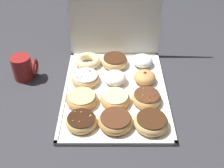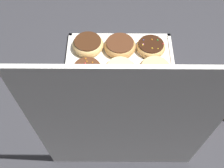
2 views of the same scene
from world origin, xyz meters
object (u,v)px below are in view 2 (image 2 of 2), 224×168
(glazed_ring_donut_3, at_px, (155,70))
(jelly_filled_donut_8, at_px, (84,98))
(glazed_ring_donut_4, at_px, (121,70))
(sprinkle_donut_6, at_px, (157,99))
(chocolate_frosted_donut_2, at_px, (88,44))
(chocolate_frosted_donut_10, at_px, (121,130))
(chocolate_frosted_donut_1, at_px, (121,46))
(sprinkle_donut_5, at_px, (87,70))
(powdered_filled_donut_7, at_px, (122,97))
(powdered_filled_donut_11, at_px, (82,130))
(donut_box, at_px, (120,88))
(cruller_donut_9, at_px, (160,132))
(sprinkle_donut_0, at_px, (151,47))

(glazed_ring_donut_3, relative_size, jelly_filled_donut_8, 1.32)
(jelly_filled_donut_8, bearing_deg, glazed_ring_donut_4, -134.04)
(sprinkle_donut_6, xyz_separation_m, jelly_filled_donut_8, (0.24, 0.00, 0.00))
(chocolate_frosted_donut_2, distance_m, glazed_ring_donut_3, 0.27)
(chocolate_frosted_donut_2, xyz_separation_m, chocolate_frosted_donut_10, (-0.12, 0.36, -0.00))
(chocolate_frosted_donut_1, distance_m, sprinkle_donut_5, 0.17)
(chocolate_frosted_donut_2, xyz_separation_m, sprinkle_donut_6, (-0.24, 0.24, -0.00))
(sprinkle_donut_5, distance_m, powdered_filled_donut_7, 0.17)
(jelly_filled_donut_8, distance_m, chocolate_frosted_donut_10, 0.17)
(chocolate_frosted_donut_10, distance_m, powdered_filled_donut_11, 0.12)
(glazed_ring_donut_4, relative_size, chocolate_frosted_donut_10, 0.98)
(glazed_ring_donut_4, xyz_separation_m, sprinkle_donut_5, (0.12, 0.00, 0.00))
(donut_box, distance_m, glazed_ring_donut_4, 0.07)
(powdered_filled_donut_7, height_order, powdered_filled_donut_11, powdered_filled_donut_7)
(chocolate_frosted_donut_1, height_order, powdered_filled_donut_11, powdered_filled_donut_11)
(chocolate_frosted_donut_2, xyz_separation_m, cruller_donut_9, (-0.24, 0.37, -0.00))
(chocolate_frosted_donut_1, distance_m, chocolate_frosted_donut_2, 0.12)
(glazed_ring_donut_4, distance_m, cruller_donut_9, 0.27)
(chocolate_frosted_donut_2, relative_size, powdered_filled_donut_7, 1.32)
(sprinkle_donut_6, bearing_deg, chocolate_frosted_donut_10, 44.77)
(jelly_filled_donut_8, distance_m, cruller_donut_9, 0.27)
(chocolate_frosted_donut_2, bearing_deg, donut_box, 123.21)
(powdered_filled_donut_7, bearing_deg, jelly_filled_donut_8, 2.91)
(glazed_ring_donut_4, bearing_deg, donut_box, 88.19)
(jelly_filled_donut_8, bearing_deg, sprinkle_donut_0, -134.67)
(chocolate_frosted_donut_2, distance_m, sprinkle_donut_6, 0.34)
(chocolate_frosted_donut_1, xyz_separation_m, sprinkle_donut_6, (-0.12, 0.24, -0.00))
(sprinkle_donut_6, relative_size, cruller_donut_9, 1.00)
(glazed_ring_donut_3, height_order, jelly_filled_donut_8, jelly_filled_donut_8)
(chocolate_frosted_donut_10, bearing_deg, powdered_filled_donut_7, -91.72)
(sprinkle_donut_6, xyz_separation_m, powdered_filled_donut_11, (0.24, 0.12, 0.00))
(jelly_filled_donut_8, bearing_deg, chocolate_frosted_donut_10, 136.31)
(glazed_ring_donut_4, bearing_deg, powdered_filled_donut_7, 91.20)
(chocolate_frosted_donut_2, bearing_deg, powdered_filled_donut_7, 117.52)
(chocolate_frosted_donut_2, distance_m, powdered_filled_donut_11, 0.36)
(sprinkle_donut_5, height_order, jelly_filled_donut_8, jelly_filled_donut_8)
(sprinkle_donut_6, height_order, jelly_filled_donut_8, jelly_filled_donut_8)
(sprinkle_donut_6, bearing_deg, sprinkle_donut_5, -27.02)
(jelly_filled_donut_8, bearing_deg, sprinkle_donut_5, -91.61)
(glazed_ring_donut_4, relative_size, sprinkle_donut_5, 1.02)
(chocolate_frosted_donut_10, bearing_deg, sprinkle_donut_6, -135.23)
(chocolate_frosted_donut_1, xyz_separation_m, glazed_ring_donut_4, (0.00, 0.11, -0.00))
(chocolate_frosted_donut_1, distance_m, sprinkle_donut_6, 0.26)
(donut_box, bearing_deg, powdered_filled_donut_7, 94.63)
(chocolate_frosted_donut_1, relative_size, glazed_ring_donut_3, 1.02)
(donut_box, height_order, glazed_ring_donut_4, glazed_ring_donut_4)
(sprinkle_donut_6, distance_m, cruller_donut_9, 0.12)
(donut_box, relative_size, sprinkle_donut_0, 4.78)
(chocolate_frosted_donut_1, height_order, chocolate_frosted_donut_2, chocolate_frosted_donut_2)
(sprinkle_donut_5, bearing_deg, chocolate_frosted_donut_2, -88.12)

